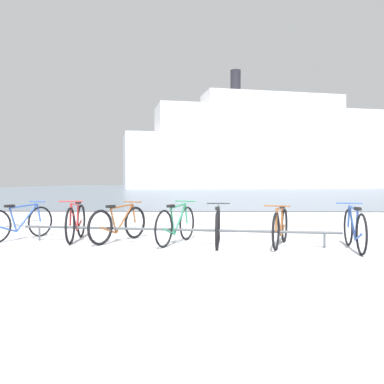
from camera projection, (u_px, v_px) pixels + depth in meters
The scene contains 10 objects.
ground at pixel (203, 190), 59.62m from camera, with size 80.00×132.00×0.08m.
bike_rack at pixel (173, 230), 7.59m from camera, with size 6.08×0.94×0.31m.
bicycle_0 at pixel (20, 223), 8.16m from camera, with size 0.80×1.56×0.77m.
bicycle_1 at pixel (76, 222), 8.06m from camera, with size 0.46×1.66×0.82m.
bicycle_2 at pixel (119, 224), 7.91m from camera, with size 0.86×1.53×0.78m.
bicycle_3 at pixel (176, 225), 7.66m from camera, with size 0.72×1.60×0.81m.
bicycle_4 at pixel (218, 227), 7.49m from camera, with size 0.46×1.66×0.77m.
bicycle_5 at pixel (280, 227), 7.39m from camera, with size 0.67×1.60×0.78m.
bicycle_6 at pixel (354, 229), 6.94m from camera, with size 0.46×1.66×0.81m.
ferry_ship at pixel (277, 150), 67.87m from camera, with size 52.87×21.07×19.56m.
Camera 1 is at (-0.16, -5.73, 1.20)m, focal length 37.43 mm.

